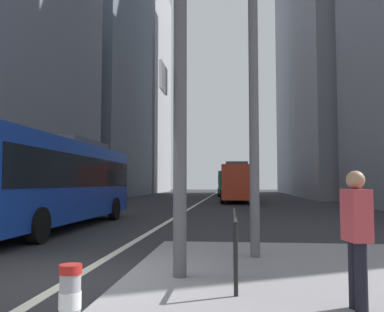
# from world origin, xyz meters

# --- Properties ---
(ground_plane) EXTENTS (160.00, 160.00, 0.00)m
(ground_plane) POSITION_xyz_m (0.00, 20.00, 0.00)
(ground_plane) COLOR #28282B
(lane_centre_line) EXTENTS (0.20, 80.00, 0.01)m
(lane_centre_line) POSITION_xyz_m (0.00, 30.00, 0.01)
(lane_centre_line) COLOR beige
(lane_centre_line) RESTS_ON ground
(office_tower_left_mid) EXTENTS (13.31, 21.21, 47.12)m
(office_tower_left_mid) POSITION_xyz_m (-16.00, 44.29, 23.56)
(office_tower_left_mid) COLOR slate
(office_tower_left_mid) RESTS_ON ground
(office_tower_left_far) EXTENTS (12.75, 17.59, 38.15)m
(office_tower_left_far) POSITION_xyz_m (-16.00, 67.19, 19.08)
(office_tower_left_far) COLOR #9E9EA3
(office_tower_left_far) RESTS_ON ground
(office_tower_right_mid) EXTENTS (12.90, 16.38, 39.81)m
(office_tower_right_mid) POSITION_xyz_m (17.00, 39.66, 19.91)
(office_tower_right_mid) COLOR gray
(office_tower_right_mid) RESTS_ON ground
(office_tower_right_far) EXTENTS (11.70, 21.02, 51.47)m
(office_tower_right_far) POSITION_xyz_m (17.00, 61.40, 25.74)
(office_tower_right_far) COLOR slate
(office_tower_right_far) RESTS_ON ground
(city_bus_blue_oncoming) EXTENTS (2.71, 11.47, 3.40)m
(city_bus_blue_oncoming) POSITION_xyz_m (-3.73, 7.90, 1.84)
(city_bus_blue_oncoming) COLOR #14389E
(city_bus_blue_oncoming) RESTS_ON ground
(city_bus_red_receding) EXTENTS (2.90, 10.58, 3.40)m
(city_bus_red_receding) POSITION_xyz_m (3.06, 29.94, 1.83)
(city_bus_red_receding) COLOR red
(city_bus_red_receding) RESTS_ON ground
(city_bus_red_distant) EXTENTS (2.90, 11.76, 3.40)m
(city_bus_red_distant) POSITION_xyz_m (2.22, 48.02, 1.84)
(city_bus_red_distant) COLOR #198456
(city_bus_red_distant) RESTS_ON ground
(car_oncoming_mid) EXTENTS (2.16, 4.16, 1.94)m
(car_oncoming_mid) POSITION_xyz_m (-6.85, 20.76, 0.99)
(car_oncoming_mid) COLOR gold
(car_oncoming_mid) RESTS_ON ground
(car_receding_near) EXTENTS (2.15, 4.53, 1.94)m
(car_receding_near) POSITION_xyz_m (2.92, 57.94, 0.99)
(car_receding_near) COLOR silver
(car_receding_near) RESTS_ON ground
(traffic_signal_gantry) EXTENTS (7.18, 0.65, 6.00)m
(traffic_signal_gantry) POSITION_xyz_m (-0.54, -0.03, 4.16)
(traffic_signal_gantry) COLOR #515156
(traffic_signal_gantry) RESTS_ON median_island
(street_lamp_post) EXTENTS (5.50, 0.32, 8.00)m
(street_lamp_post) POSITION_xyz_m (3.22, 1.91, 5.28)
(street_lamp_post) COLOR #56565B
(street_lamp_post) RESTS_ON median_island
(bollard_left) EXTENTS (0.20, 0.20, 0.80)m
(bollard_left) POSITION_xyz_m (1.36, -3.21, 0.60)
(bollard_left) COLOR #99999E
(bollard_left) RESTS_ON median_island
(pedestrian_railing) EXTENTS (0.06, 3.23, 0.98)m
(pedestrian_railing) POSITION_xyz_m (2.80, 0.51, 0.84)
(pedestrian_railing) COLOR black
(pedestrian_railing) RESTS_ON median_island
(pedestrian_waiting) EXTENTS (0.30, 0.41, 1.65)m
(pedestrian_waiting) POSITION_xyz_m (4.24, -1.56, 1.06)
(pedestrian_waiting) COLOR black
(pedestrian_waiting) RESTS_ON median_island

